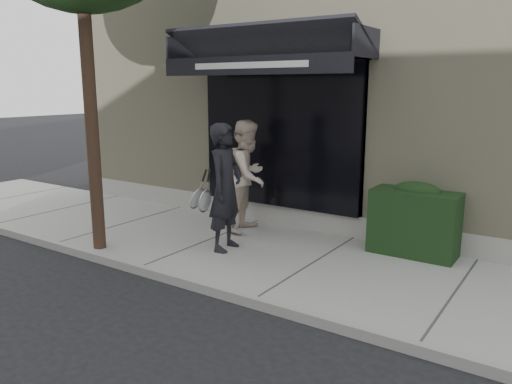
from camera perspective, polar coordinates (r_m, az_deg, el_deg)
The scene contains 7 objects.
ground at distance 7.55m, azimuth 6.54°, elevation -8.85°, with size 80.00×80.00×0.00m, color black.
sidewalk at distance 7.53m, azimuth 6.55°, elevation -8.43°, with size 20.00×3.00×0.12m, color gray.
curb at distance 6.29m, azimuth -0.13°, elevation -12.49°, with size 20.00×0.10×0.14m, color gray.
building_facade at distance 11.70m, azimuth 18.34°, elevation 11.68°, with size 14.30×8.04×5.64m.
hedge at distance 8.09m, azimuth 17.74°, elevation -3.05°, with size 1.30×0.70×1.14m.
pedestrian_front at distance 7.82m, azimuth -3.51°, elevation 0.51°, with size 0.75×0.84×2.01m.
pedestrian_back at distance 8.90m, azimuth -0.93°, elevation 1.85°, with size 0.88×1.06×1.99m.
Camera 1 is at (3.20, -6.30, 2.67)m, focal length 35.00 mm.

